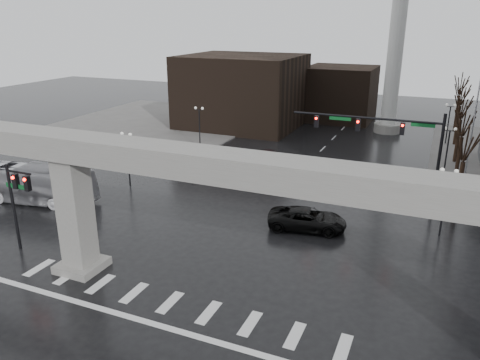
{
  "coord_description": "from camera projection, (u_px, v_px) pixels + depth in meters",
  "views": [
    {
      "loc": [
        12.37,
        -19.88,
        14.93
      ],
      "look_at": [
        0.5,
        7.65,
        4.5
      ],
      "focal_mm": 35.0,
      "sensor_mm": 36.0,
      "label": 1
    }
  ],
  "objects": [
    {
      "name": "ground",
      "position": [
        179.0,
        293.0,
        26.77
      ],
      "size": [
        160.0,
        160.0,
        0.0
      ],
      "primitive_type": "plane",
      "color": "black",
      "rests_on": "ground"
    },
    {
      "name": "sidewalk_nw",
      "position": [
        150.0,
        126.0,
        67.69
      ],
      "size": [
        28.0,
        36.0,
        0.15
      ],
      "primitive_type": "cube",
      "color": "slate",
      "rests_on": "ground"
    },
    {
      "name": "elevated_guideway",
      "position": [
        195.0,
        183.0,
        24.04
      ],
      "size": [
        48.0,
        2.6,
        8.7
      ],
      "color": "gray",
      "rests_on": "ground"
    },
    {
      "name": "building_far_left",
      "position": [
        242.0,
        91.0,
        66.79
      ],
      "size": [
        16.0,
        14.0,
        10.0
      ],
      "primitive_type": "cube",
      "color": "black",
      "rests_on": "ground"
    },
    {
      "name": "building_far_mid",
      "position": [
        340.0,
        93.0,
        71.3
      ],
      "size": [
        10.0,
        10.0,
        8.0
      ],
      "primitive_type": "cube",
      "color": "black",
      "rests_on": "ground"
    },
    {
      "name": "smokestack",
      "position": [
        397.0,
        31.0,
        60.03
      ],
      "size": [
        3.6,
        3.6,
        30.0
      ],
      "color": "silver",
      "rests_on": "ground"
    },
    {
      "name": "signal_mast_arm",
      "position": [
        391.0,
        137.0,
        37.79
      ],
      "size": [
        12.12,
        0.43,
        8.0
      ],
      "color": "black",
      "rests_on": "ground"
    },
    {
      "name": "signal_left_pole",
      "position": [
        17.0,
        194.0,
        30.45
      ],
      "size": [
        2.3,
        0.3,
        6.0
      ],
      "color": "black",
      "rests_on": "ground"
    },
    {
      "name": "flagpole_assembly",
      "position": [
        479.0,
        115.0,
        37.65
      ],
      "size": [
        2.06,
        0.12,
        12.0
      ],
      "color": "silver",
      "rests_on": "ground"
    },
    {
      "name": "lamp_right_0",
      "position": [
        446.0,
        191.0,
        32.72
      ],
      "size": [
        1.22,
        0.32,
        5.11
      ],
      "color": "black",
      "rests_on": "ground"
    },
    {
      "name": "lamp_right_1",
      "position": [
        448.0,
        144.0,
        44.86
      ],
      "size": [
        1.22,
        0.32,
        5.11
      ],
      "color": "black",
      "rests_on": "ground"
    },
    {
      "name": "lamp_right_2",
      "position": [
        449.0,
        117.0,
        57.0
      ],
      "size": [
        1.22,
        0.32,
        5.11
      ],
      "color": "black",
      "rests_on": "ground"
    },
    {
      "name": "lamp_left_0",
      "position": [
        127.0,
        150.0,
        42.82
      ],
      "size": [
        1.22,
        0.32,
        5.11
      ],
      "color": "black",
      "rests_on": "ground"
    },
    {
      "name": "lamp_left_1",
      "position": [
        199.0,
        121.0,
        54.96
      ],
      "size": [
        1.22,
        0.32,
        5.11
      ],
      "color": "black",
      "rests_on": "ground"
    },
    {
      "name": "lamp_left_2",
      "position": [
        245.0,
        102.0,
        67.1
      ],
      "size": [
        1.22,
        0.32,
        5.11
      ],
      "color": "black",
      "rests_on": "ground"
    },
    {
      "name": "tree_right_0",
      "position": [
        460.0,
        184.0,
        36.04
      ],
      "size": [
        1.09,
        1.58,
        7.5
      ],
      "color": "black",
      "rests_on": "ground"
    },
    {
      "name": "tree_right_1",
      "position": [
        459.0,
        157.0,
        42.96
      ],
      "size": [
        1.09,
        1.61,
        7.67
      ],
      "color": "black",
      "rests_on": "ground"
    },
    {
      "name": "tree_right_2",
      "position": [
        458.0,
        137.0,
        49.88
      ],
      "size": [
        1.1,
        1.63,
        7.85
      ],
      "color": "black",
      "rests_on": "ground"
    },
    {
      "name": "tree_right_3",
      "position": [
        458.0,
        122.0,
        56.79
      ],
      "size": [
        1.11,
        1.66,
        8.02
      ],
      "color": "black",
      "rests_on": "ground"
    },
    {
      "name": "tree_right_4",
      "position": [
        457.0,
        110.0,
        63.71
      ],
      "size": [
        1.12,
        1.69,
        8.19
      ],
      "color": "black",
      "rests_on": "ground"
    },
    {
      "name": "pickup_truck",
      "position": [
        307.0,
        219.0,
        34.65
      ],
      "size": [
        6.15,
        3.69,
        1.6
      ],
      "primitive_type": "imported",
      "rotation": [
        0.0,
        0.0,
        1.76
      ],
      "color": "black",
      "rests_on": "ground"
    },
    {
      "name": "city_bus",
      "position": [
        29.0,
        183.0,
        39.69
      ],
      "size": [
        11.94,
        4.35,
        3.25
      ],
      "primitive_type": "imported",
      "rotation": [
        0.0,
        0.0,
        1.71
      ],
      "color": "#BBBABF",
      "rests_on": "ground"
    },
    {
      "name": "far_car",
      "position": [
        264.0,
        157.0,
        50.53
      ],
      "size": [
        1.93,
        4.23,
        1.41
      ],
      "primitive_type": "imported",
      "rotation": [
        0.0,
        0.0,
        -0.07
      ],
      "color": "black",
      "rests_on": "ground"
    }
  ]
}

